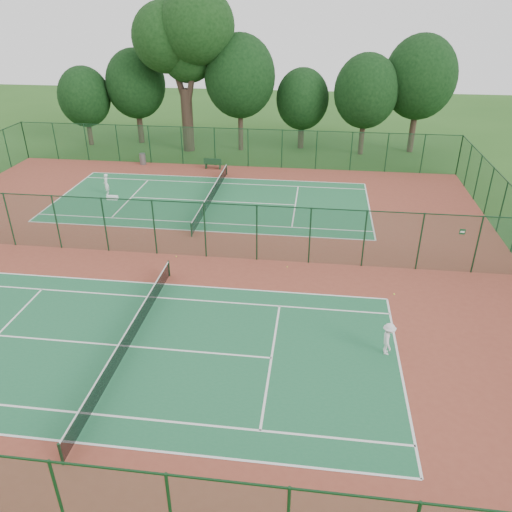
# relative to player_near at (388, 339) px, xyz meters

# --- Properties ---
(ground) EXTENTS (120.00, 120.00, 0.00)m
(ground) POSITION_rel_player_near_xyz_m (-11.38, 8.01, -0.79)
(ground) COLOR #27541A
(ground) RESTS_ON ground
(red_pad) EXTENTS (40.00, 36.00, 0.01)m
(red_pad) POSITION_rel_player_near_xyz_m (-11.38, 8.01, -0.78)
(red_pad) COLOR brown
(red_pad) RESTS_ON ground
(court_near) EXTENTS (23.77, 10.97, 0.01)m
(court_near) POSITION_rel_player_near_xyz_m (-11.38, -0.99, -0.77)
(court_near) COLOR #1F633D
(court_near) RESTS_ON red_pad
(court_far) EXTENTS (23.77, 10.97, 0.01)m
(court_far) POSITION_rel_player_near_xyz_m (-11.38, 17.01, -0.77)
(court_far) COLOR #21683D
(court_far) RESTS_ON red_pad
(fence_north) EXTENTS (40.00, 0.09, 3.50)m
(fence_north) POSITION_rel_player_near_xyz_m (-11.38, 26.01, 0.97)
(fence_north) COLOR #184828
(fence_north) RESTS_ON ground
(fence_south) EXTENTS (40.00, 0.09, 3.50)m
(fence_south) POSITION_rel_player_near_xyz_m (-11.38, -9.99, 0.97)
(fence_south) COLOR #17472F
(fence_south) RESTS_ON ground
(fence_divider) EXTENTS (40.00, 0.09, 3.50)m
(fence_divider) POSITION_rel_player_near_xyz_m (-11.38, 8.01, 0.97)
(fence_divider) COLOR #17452C
(fence_divider) RESTS_ON ground
(tennis_net_near) EXTENTS (0.10, 12.90, 0.97)m
(tennis_net_near) POSITION_rel_player_near_xyz_m (-11.38, -0.99, -0.24)
(tennis_net_near) COLOR #13361D
(tennis_net_near) RESTS_ON ground
(tennis_net_far) EXTENTS (0.10, 12.90, 0.97)m
(tennis_net_far) POSITION_rel_player_near_xyz_m (-11.38, 17.01, -0.24)
(tennis_net_far) COLOR #12311D
(tennis_net_far) RESTS_ON ground
(player_near) EXTENTS (0.58, 1.00, 1.54)m
(player_near) POSITION_rel_player_near_xyz_m (0.00, 0.00, 0.00)
(player_near) COLOR silver
(player_near) RESTS_ON court_near
(player_far) EXTENTS (0.56, 0.70, 1.66)m
(player_far) POSITION_rel_player_near_xyz_m (-19.89, 17.43, 0.06)
(player_far) COLOR white
(player_far) RESTS_ON court_far
(trash_bin) EXTENTS (0.74, 0.74, 1.02)m
(trash_bin) POSITION_rel_player_near_xyz_m (-19.68, 25.44, -0.27)
(trash_bin) COLOR slate
(trash_bin) RESTS_ON red_pad
(bench) EXTENTS (1.61, 0.49, 0.99)m
(bench) POSITION_rel_player_near_xyz_m (-12.93, 24.93, -0.27)
(bench) COLOR #13391D
(bench) RESTS_ON red_pad
(kit_bag) EXTENTS (0.85, 0.33, 0.32)m
(kit_bag) POSITION_rel_player_near_xyz_m (-19.06, 16.34, -0.62)
(kit_bag) COLOR white
(kit_bag) RESTS_ON red_pad
(stray_ball_a) EXTENTS (0.08, 0.08, 0.08)m
(stray_ball_a) POSITION_rel_player_near_xyz_m (-11.62, 7.70, -0.74)
(stray_ball_a) COLOR #C9EC36
(stray_ball_a) RESTS_ON red_pad
(stray_ball_b) EXTENTS (0.07, 0.07, 0.07)m
(stray_ball_b) POSITION_rel_player_near_xyz_m (-4.89, 7.27, -0.74)
(stray_ball_b) COLOR #C8DA32
(stray_ball_b) RESTS_ON red_pad
(stray_ball_c) EXTENTS (0.07, 0.07, 0.07)m
(stray_ball_c) POSITION_rel_player_near_xyz_m (-11.92, 7.03, -0.74)
(stray_ball_c) COLOR #D6EF37
(stray_ball_c) RESTS_ON red_pad
(big_tree) EXTENTS (9.74, 7.13, 14.97)m
(big_tree) POSITION_rel_player_near_xyz_m (-16.45, 30.83, 9.81)
(big_tree) COLOR #32221B
(big_tree) RESTS_ON ground
(evergreen_row) EXTENTS (39.00, 5.00, 12.00)m
(evergreen_row) POSITION_rel_player_near_xyz_m (-10.88, 32.26, -0.79)
(evergreen_row) COLOR black
(evergreen_row) RESTS_ON ground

